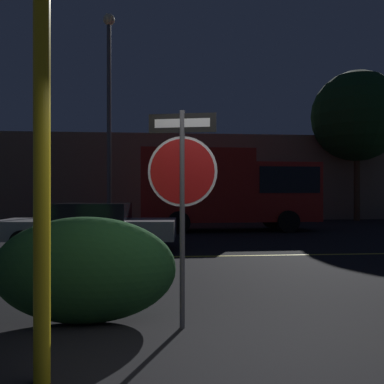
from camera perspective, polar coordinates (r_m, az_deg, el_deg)
ground_plane at (r=4.03m, az=6.21°, el=-22.81°), size 260.00×260.00×0.00m
road_center_stripe at (r=10.36m, az=-1.26°, el=-8.59°), size 43.99×0.12×0.01m
stop_sign at (r=4.91m, az=-1.31°, el=2.21°), size 0.79×0.21×2.50m
yellow_pole_left at (r=3.69m, az=-19.39°, el=2.89°), size 0.14×0.14×3.50m
hedge_bush_2 at (r=5.31m, az=-14.04°, el=-10.06°), size 2.16×0.77×1.27m
passing_car_2 at (r=11.84m, az=-13.55°, el=-4.38°), size 4.88×2.15×1.25m
delivery_truck at (r=17.02m, az=5.15°, el=0.63°), size 6.97×2.44×3.20m
street_lamp at (r=16.92m, az=-11.02°, el=12.40°), size 0.44×0.44×8.31m
tree_0 at (r=24.80m, az=21.13°, el=9.39°), size 4.81×4.81×7.99m
building_backdrop at (r=25.07m, az=-3.53°, el=1.86°), size 28.96×4.53×4.67m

